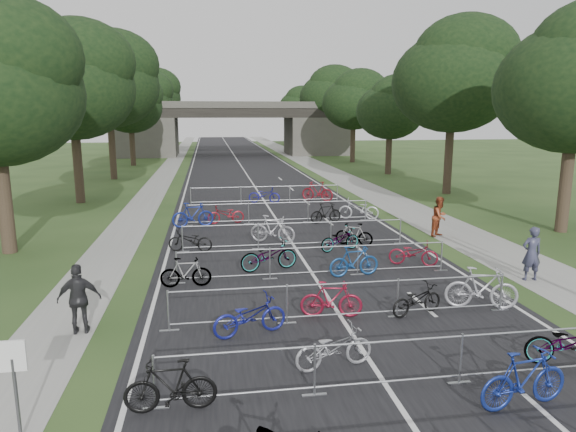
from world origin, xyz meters
name	(u,v)px	position (x,y,z in m)	size (l,w,h in m)	color
road	(241,166)	(0.00, 50.00, 0.01)	(11.00, 140.00, 0.01)	black
sidewalk_right	(313,164)	(8.00, 50.00, 0.01)	(3.00, 140.00, 0.01)	gray
sidewalk_left	(170,167)	(-7.50, 50.00, 0.01)	(2.00, 140.00, 0.01)	gray
lane_markings	(241,166)	(0.00, 50.00, 0.00)	(0.12, 140.00, 0.00)	silver
overpass_bridge	(233,129)	(0.00, 65.00, 3.53)	(31.00, 8.00, 7.05)	#4B4843
park_sign	(14,372)	(-6.80, 3.00, 1.27)	(0.45, 0.06, 1.83)	#4C4C51
tree_left_1	(73,83)	(-11.39, 27.93, 7.30)	(7.56, 7.56, 11.53)	#33261C
tree_right_1	(455,77)	(13.11, 27.93, 7.90)	(8.18, 8.18, 12.47)	#33261C
tree_left_2	(109,81)	(-11.39, 39.93, 8.12)	(8.40, 8.40, 12.81)	#33261C
tree_right_2	(392,109)	(13.11, 39.93, 5.95)	(6.16, 6.16, 9.39)	#33261C
tree_left_3	(131,104)	(-11.39, 51.93, 6.49)	(6.72, 6.72, 10.25)	#33261C
tree_right_3	(355,101)	(13.11, 51.93, 6.92)	(7.17, 7.17, 10.93)	#33261C
tree_left_4	(144,99)	(-11.39, 63.93, 7.30)	(7.56, 7.56, 11.53)	#33261C
tree_right_4	(330,96)	(13.11, 63.93, 7.90)	(8.18, 8.18, 12.47)	#33261C
tree_left_5	(153,96)	(-11.39, 75.93, 8.12)	(8.40, 8.40, 12.81)	#33261C
tree_right_5	(312,111)	(13.11, 75.93, 5.95)	(6.16, 6.16, 9.39)	#33261C
tree_left_6	(161,108)	(-11.39, 87.93, 6.49)	(6.72, 6.72, 10.25)	#33261C
tree_right_6	(299,106)	(13.11, 87.93, 6.92)	(7.17, 7.17, 10.93)	#33261C
barrier_row_1	(389,365)	(0.00, 3.60, 0.55)	(9.70, 0.08, 1.10)	#9C9EA3
barrier_row_2	(343,301)	(0.00, 7.20, 0.55)	(9.70, 0.08, 1.10)	#9C9EA3
barrier_row_3	(314,262)	(0.00, 11.00, 0.55)	(9.70, 0.08, 1.10)	#9C9EA3
barrier_row_4	(295,235)	(0.00, 15.00, 0.55)	(9.70, 0.08, 1.10)	#9C9EA3
barrier_row_5	(279,212)	(0.00, 20.00, 0.55)	(9.70, 0.08, 1.10)	#9C9EA3
barrier_row_6	(266,195)	(0.00, 26.00, 0.55)	(9.70, 0.08, 1.10)	#9C9EA3
bike_4	(170,386)	(-4.30, 3.47, 0.52)	(0.49, 1.72, 1.04)	black
bike_5	(334,348)	(-0.89, 4.64, 0.47)	(0.63, 1.81, 0.95)	#A0A2A8
bike_6	(524,380)	(2.29, 2.58, 0.58)	(0.54, 1.93, 1.16)	navy
bike_7	(569,344)	(4.30, 3.98, 0.51)	(0.67, 1.93, 1.01)	#9C9EA3
bike_8	(250,316)	(-2.57, 6.64, 0.51)	(0.67, 1.93, 1.02)	navy
bike_9	(331,300)	(-0.27, 7.44, 0.51)	(0.48, 1.71, 1.03)	maroon
bike_10	(417,300)	(2.12, 7.26, 0.44)	(0.58, 1.66, 0.87)	black
bike_11	(482,288)	(4.11, 7.39, 0.62)	(0.58, 2.05, 1.23)	#A8A8AF
bike_12	(186,273)	(-4.30, 10.60, 0.49)	(0.46, 1.63, 0.98)	#9C9EA3
bike_13	(269,256)	(-1.45, 11.98, 0.55)	(0.73, 2.10, 1.10)	#9C9EA3
bike_14	(354,261)	(1.36, 10.86, 0.54)	(0.51, 1.79, 1.08)	#19488C
bike_15	(413,253)	(3.87, 11.77, 0.47)	(0.62, 1.77, 0.93)	maroon
bike_16	(190,241)	(-4.30, 14.98, 0.47)	(0.62, 1.79, 0.94)	black
bike_17	(273,229)	(-0.82, 15.93, 0.60)	(0.57, 2.00, 1.20)	#9F9EA6
bike_18	(340,239)	(1.72, 14.20, 0.48)	(0.63, 1.81, 0.95)	#9C9EA3
bike_19	(354,234)	(2.53, 14.93, 0.48)	(0.46, 1.61, 0.97)	#9C9EA3
bike_20	(193,215)	(-4.30, 19.64, 0.61)	(0.58, 2.04, 1.23)	navy
bike_21	(226,214)	(-2.67, 20.22, 0.49)	(0.65, 1.85, 0.97)	maroon
bike_22	(326,213)	(2.38, 19.60, 0.52)	(0.48, 1.72, 1.03)	black
bike_23	(359,209)	(4.30, 20.21, 0.55)	(0.73, 2.10, 1.10)	#BBBDC3
bike_26	(264,195)	(-0.08, 26.02, 0.52)	(0.69, 1.97, 1.03)	navy
bike_27	(317,191)	(3.36, 26.26, 0.63)	(0.59, 2.10, 1.26)	maroon
pedestrian_a	(531,254)	(7.08, 9.55, 0.92)	(0.67, 0.44, 1.84)	#32334C
pedestrian_b	(440,217)	(6.84, 15.98, 0.91)	(0.88, 0.69, 1.82)	brown
pedestrian_c	(79,299)	(-6.80, 7.43, 0.91)	(1.06, 0.44, 1.81)	#252528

